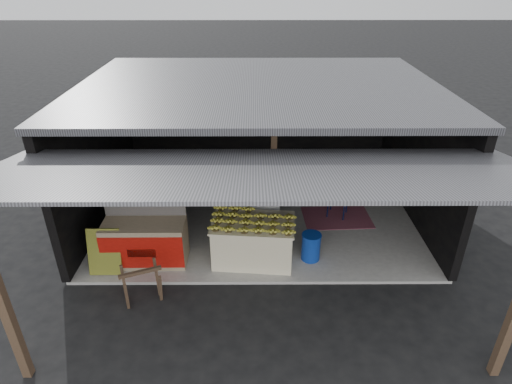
{
  "coord_description": "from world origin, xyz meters",
  "views": [
    {
      "loc": [
        -0.09,
        -6.03,
        5.17
      ],
      "look_at": [
        -0.06,
        1.5,
        1.1
      ],
      "focal_mm": 30.0,
      "sensor_mm": 36.0,
      "label": 1
    }
  ],
  "objects_px": {
    "plastic_chair": "(340,192)",
    "sawhorse": "(142,283)",
    "banana_table": "(253,241)",
    "white_crate": "(258,213)",
    "water_barrel": "(311,247)",
    "neighbor_stall": "(146,240)"
  },
  "relations": [
    {
      "from": "neighbor_stall",
      "to": "water_barrel",
      "type": "distance_m",
      "value": 3.15
    },
    {
      "from": "banana_table",
      "to": "neighbor_stall",
      "type": "relative_size",
      "value": 1.03
    },
    {
      "from": "white_crate",
      "to": "neighbor_stall",
      "type": "height_order",
      "value": "neighbor_stall"
    },
    {
      "from": "banana_table",
      "to": "water_barrel",
      "type": "bearing_deg",
      "value": 5.79
    },
    {
      "from": "white_crate",
      "to": "water_barrel",
      "type": "relative_size",
      "value": 1.82
    },
    {
      "from": "white_crate",
      "to": "sawhorse",
      "type": "xyz_separation_m",
      "value": [
        -1.97,
        -2.07,
        -0.11
      ]
    },
    {
      "from": "neighbor_stall",
      "to": "water_barrel",
      "type": "xyz_separation_m",
      "value": [
        3.15,
        0.04,
        -0.21
      ]
    },
    {
      "from": "sawhorse",
      "to": "banana_table",
      "type": "bearing_deg",
      "value": 9.4
    },
    {
      "from": "neighbor_stall",
      "to": "water_barrel",
      "type": "relative_size",
      "value": 2.98
    },
    {
      "from": "sawhorse",
      "to": "water_barrel",
      "type": "height_order",
      "value": "sawhorse"
    },
    {
      "from": "neighbor_stall",
      "to": "plastic_chair",
      "type": "height_order",
      "value": "neighbor_stall"
    },
    {
      "from": "banana_table",
      "to": "white_crate",
      "type": "relative_size",
      "value": 1.69
    },
    {
      "from": "plastic_chair",
      "to": "sawhorse",
      "type": "bearing_deg",
      "value": -121.64
    },
    {
      "from": "neighbor_stall",
      "to": "banana_table",
      "type": "bearing_deg",
      "value": 0.5
    },
    {
      "from": "neighbor_stall",
      "to": "sawhorse",
      "type": "relative_size",
      "value": 2.03
    },
    {
      "from": "banana_table",
      "to": "white_crate",
      "type": "distance_m",
      "value": 0.95
    },
    {
      "from": "banana_table",
      "to": "white_crate",
      "type": "bearing_deg",
      "value": 88.87
    },
    {
      "from": "water_barrel",
      "to": "banana_table",
      "type": "bearing_deg",
      "value": -179.36
    },
    {
      "from": "white_crate",
      "to": "water_barrel",
      "type": "bearing_deg",
      "value": -42.39
    },
    {
      "from": "banana_table",
      "to": "neighbor_stall",
      "type": "distance_m",
      "value": 2.03
    },
    {
      "from": "banana_table",
      "to": "plastic_chair",
      "type": "relative_size",
      "value": 1.73
    },
    {
      "from": "banana_table",
      "to": "white_crate",
      "type": "height_order",
      "value": "white_crate"
    }
  ]
}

